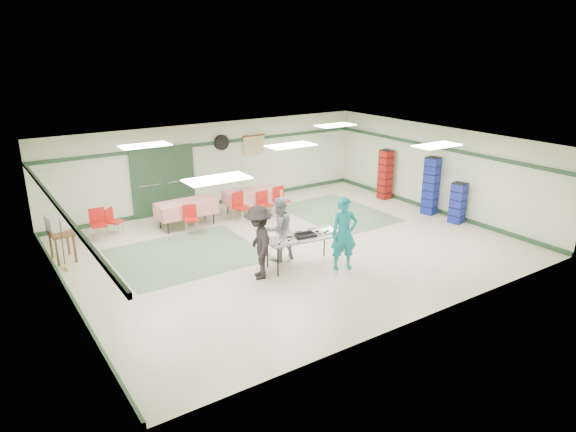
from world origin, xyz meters
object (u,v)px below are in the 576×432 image
volunteer_grey (279,229)px  printer_table (61,236)px  volunteer_dark (259,242)px  chair_a (264,202)px  chair_loose_b (98,221)px  chair_c (280,198)px  dining_table_a (252,196)px  chair_b (240,204)px  serving_table (302,238)px  volunteer_teal (344,234)px  crate_stack_blue_b (458,203)px  broom (62,243)px  chair_loose_a (112,219)px  crate_stack_blue_a (431,186)px  crate_stack_red (385,175)px  chair_d (190,216)px  dining_table_b (186,208)px  office_printer (58,222)px

volunteer_grey → printer_table: (-4.43, 2.90, -0.18)m
volunteer_dark → chair_a: volunteer_dark is taller
chair_loose_b → chair_c: bearing=-3.8°
dining_table_a → chair_loose_b: size_ratio=2.06×
volunteer_dark → chair_b: volunteer_dark is taller
volunteer_dark → chair_b: (1.48, 3.59, -0.28)m
volunteer_grey → serving_table: bearing=110.3°
volunteer_teal → dining_table_a: (0.32, 4.83, -0.31)m
serving_table → dining_table_a: dining_table_a is taller
serving_table → crate_stack_blue_b: 5.62m
serving_table → chair_a: chair_a is taller
printer_table → broom: bearing=-100.4°
chair_b → printer_table: (-4.98, -0.08, 0.05)m
volunteer_teal → printer_table: size_ratio=2.20×
chair_a → chair_loose_a: chair_a is taller
volunteer_dark → crate_stack_blue_a: 6.88m
dining_table_a → crate_stack_red: crate_stack_red is taller
volunteer_teal → crate_stack_blue_a: 5.20m
chair_c → chair_loose_a: chair_c is taller
serving_table → printer_table: bearing=150.5°
chair_d → crate_stack_blue_b: size_ratio=0.66×
volunteer_teal → chair_d: (-2.00, 4.26, -0.38)m
chair_d → chair_a: bearing=12.9°
dining_table_b → chair_c: (2.87, -0.56, -0.03)m
chair_loose_a → chair_loose_b: bearing=158.7°
volunteer_dark → chair_loose_b: 5.05m
chair_a → chair_d: chair_a is taller
chair_b → dining_table_b: bearing=144.1°
chair_d → chair_loose_a: 2.14m
crate_stack_red → office_printer: 10.32m
chair_d → chair_loose_b: chair_loose_b is taller
serving_table → crate_stack_blue_a: (5.62, 1.07, 0.18)m
serving_table → volunteer_dark: size_ratio=1.10×
chair_d → printer_table: chair_d is taller
chair_loose_a → chair_loose_b: 0.46m
chair_loose_a → serving_table: bearing=-98.8°
volunteer_grey → chair_a: volunteer_grey is taller
volunteer_teal → chair_c: size_ratio=1.99×
volunteer_teal → crate_stack_blue_a: bearing=41.0°
chair_b → chair_loose_b: chair_b is taller
crate_stack_red → broom: crate_stack_red is taller
serving_table → volunteer_teal: volunteer_teal is taller
volunteer_dark → chair_d: size_ratio=2.10×
chair_a → crate_stack_red: bearing=-7.1°
volunteer_dark → crate_stack_blue_b: (6.80, -0.00, -0.24)m
chair_d → crate_stack_blue_a: crate_stack_blue_a is taller
dining_table_b → chair_d: chair_d is taller
chair_b → broom: bearing=172.7°
chair_b → broom: size_ratio=0.73×
crate_stack_red → crate_stack_blue_b: bearing=-90.0°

